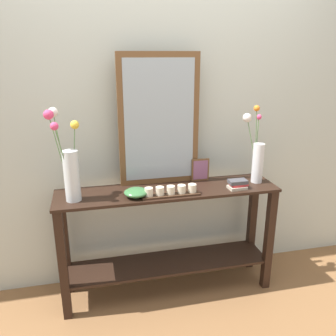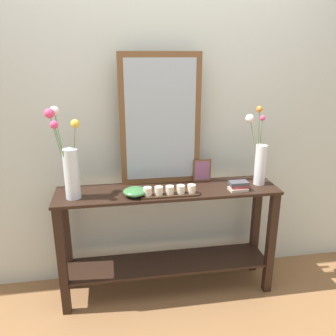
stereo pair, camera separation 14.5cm
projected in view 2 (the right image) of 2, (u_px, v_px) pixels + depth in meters
name	position (u px, v px, depth m)	size (l,w,h in m)	color
ground_plane	(168.00, 289.00, 2.68)	(7.00, 6.00, 0.02)	brown
wall_back	(161.00, 106.00, 2.53)	(6.40, 0.08, 2.70)	beige
console_table	(168.00, 230.00, 2.52)	(1.55, 0.36, 0.82)	black
mirror_leaning	(160.00, 121.00, 2.41)	(0.57, 0.03, 0.92)	brown
tall_vase_left	(69.00, 163.00, 2.22)	(0.21, 0.20, 0.59)	silver
vase_right	(259.00, 157.00, 2.47)	(0.16, 0.16, 0.56)	silver
candle_tray	(170.00, 192.00, 2.31)	(0.39, 0.09, 0.07)	#382316
picture_frame_small	(202.00, 170.00, 2.55)	(0.13, 0.01, 0.17)	brown
decorative_bowl	(135.00, 192.00, 2.30)	(0.16, 0.16, 0.06)	#38703D
book_stack	(239.00, 186.00, 2.40)	(0.14, 0.09, 0.06)	#B2A893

